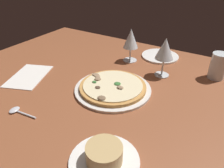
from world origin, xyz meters
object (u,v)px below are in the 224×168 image
Objects in this scene: wine_glass_far at (165,50)px; water_glass at (218,68)px; side_plate at (160,56)px; paper_menu at (29,76)px; pizza_main at (112,87)px; ramekin_on_saucer at (104,157)px; spoon at (17,111)px; wine_glass_near at (131,40)px.

wine_glass_far reaches higher than water_glass.
side_plate is (28.53, -8.53, -4.42)cm from water_glass.
paper_menu is (70.12, 41.97, -4.72)cm from water_glass.
pizza_main is at bearing 44.08° from water_glass.
wine_glass_far is 60.03cm from paper_menu.
side_plate reaches higher than paper_menu.
ramekin_on_saucer is 1.08× the size of wine_glass_far.
water_glass is 30.10cm from side_plate.
pizza_main reaches higher than paper_menu.
water_glass is (-16.57, -62.57, 2.82)cm from ramekin_on_saucer.
paper_menu is (53.55, -20.60, -1.90)cm from ramekin_on_saucer.
water_glass reaches higher than spoon.
water_glass is 0.60× the size of side_plate.
water_glass is (-33.04, -32.01, 3.67)cm from pizza_main.
water_glass is at bearing -135.92° from pizza_main.
paper_menu is at bearing 51.59° from wine_glass_near.
water_glass is (-39.86, -3.81, -6.17)cm from wine_glass_near.
spoon is at bearing 109.74° from paper_menu.
wine_glass_near is (19.17, -6.28, -1.09)cm from wine_glass_far.
side_plate is 1.71× the size of spoon.
paper_menu is at bearing 50.53° from side_plate.
wine_glass_far is 20.20cm from wine_glass_near.
ramekin_on_saucer reaches higher than spoon.
wine_glass_far is 1.05× the size of wine_glass_near.
ramekin_on_saucer reaches higher than pizza_main.
paper_menu is (49.43, 31.88, -11.98)cm from wine_glass_far.
spoon reaches higher than side_plate.
ramekin_on_saucer is (-16.48, 30.56, 0.85)cm from pizza_main.
water_glass is (-20.69, -10.09, -7.26)cm from wine_glass_far.
wine_glass_near is at bearing 47.44° from side_plate.
pizza_main is 2.72× the size of spoon.
water_glass is at bearing -104.83° from ramekin_on_saucer.
spoon is (32.47, 50.90, -11.67)cm from wine_glass_far.
wine_glass_far is at bearing 161.87° from wine_glass_near.
pizza_main is 30.63cm from wine_glass_near.
wine_glass_far is at bearing -122.53° from spoon.
wine_glass_near is 1.47× the size of spoon.
spoon is (20.11, 28.99, -0.74)cm from pizza_main.
wine_glass_near reaches higher than water_glass.
pizza_main reaches higher than spoon.
pizza_main is 1.85× the size of wine_glass_near.
pizza_main is at bearing 173.06° from paper_menu.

